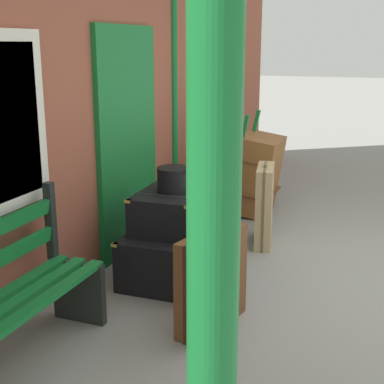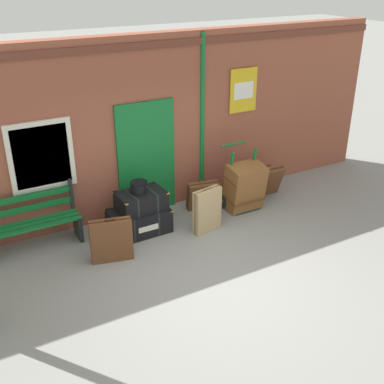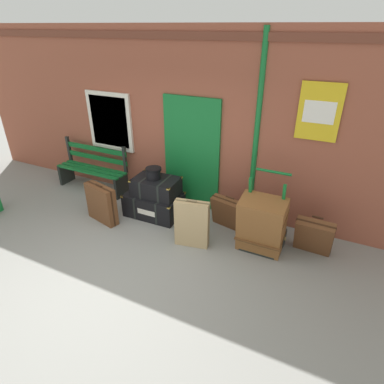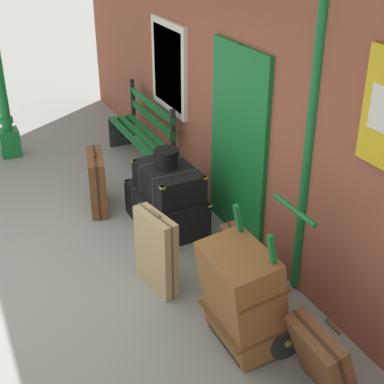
% 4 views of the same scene
% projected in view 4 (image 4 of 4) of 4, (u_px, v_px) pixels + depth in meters
% --- Properties ---
extents(ground_plane, '(60.00, 60.00, 0.00)m').
position_uv_depth(ground_plane, '(15.00, 281.00, 5.47)').
color(ground_plane, gray).
extents(brick_facade, '(10.40, 0.35, 3.20)m').
position_uv_depth(brick_facade, '(250.00, 90.00, 5.72)').
color(brick_facade, brown).
rests_on(brick_facade, ground).
extents(lamp_post, '(0.28, 0.28, 3.00)m').
position_uv_depth(lamp_post, '(0.00, 80.00, 7.70)').
color(lamp_post, '#146B2D').
rests_on(lamp_post, ground).
extents(platform_bench, '(1.60, 0.43, 1.01)m').
position_uv_depth(platform_bench, '(142.00, 134.00, 7.79)').
color(platform_bench, '#146B2D').
rests_on(platform_bench, ground).
extents(steamer_trunk_base, '(1.02, 0.67, 0.43)m').
position_uv_depth(steamer_trunk_base, '(166.00, 208.00, 6.35)').
color(steamer_trunk_base, black).
rests_on(steamer_trunk_base, ground).
extents(steamer_trunk_middle, '(0.83, 0.59, 0.33)m').
position_uv_depth(steamer_trunk_middle, '(169.00, 181.00, 6.13)').
color(steamer_trunk_middle, black).
rests_on(steamer_trunk_middle, steamer_trunk_base).
extents(round_hatbox, '(0.28, 0.28, 0.21)m').
position_uv_depth(round_hatbox, '(166.00, 157.00, 6.04)').
color(round_hatbox, black).
rests_on(round_hatbox, steamer_trunk_middle).
extents(porters_trolley, '(0.71, 0.62, 1.19)m').
position_uv_depth(porters_trolley, '(259.00, 310.00, 4.66)').
color(porters_trolley, black).
rests_on(porters_trolley, ground).
extents(large_brown_trunk, '(0.70, 0.56, 0.93)m').
position_uv_depth(large_brown_trunk, '(242.00, 297.00, 4.50)').
color(large_brown_trunk, brown).
rests_on(large_brown_trunk, ground).
extents(suitcase_charcoal, '(0.57, 0.40, 0.65)m').
position_uv_depth(suitcase_charcoal, '(323.00, 361.00, 4.06)').
color(suitcase_charcoal, brown).
rests_on(suitcase_charcoal, ground).
extents(suitcase_cream, '(0.56, 0.25, 0.83)m').
position_uv_depth(suitcase_cream, '(156.00, 252.00, 5.22)').
color(suitcase_cream, tan).
rests_on(suitcase_cream, ground).
extents(suitcase_olive, '(0.68, 0.34, 0.73)m').
position_uv_depth(suitcase_olive, '(97.00, 182.00, 6.64)').
color(suitcase_olive, brown).
rests_on(suitcase_olive, ground).
extents(suitcase_oxblood, '(0.64, 0.40, 0.59)m').
position_uv_depth(suitcase_oxblood, '(242.00, 261.00, 5.26)').
color(suitcase_oxblood, brown).
rests_on(suitcase_oxblood, ground).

